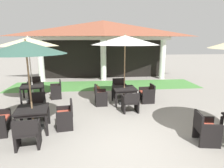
{
  "coord_description": "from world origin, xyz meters",
  "views": [
    {
      "loc": [
        -0.68,
        -4.41,
        2.75
      ],
      "look_at": [
        0.07,
        3.33,
        0.93
      ],
      "focal_mm": 30.78,
      "sensor_mm": 36.0,
      "label": 1
    }
  ],
  "objects": [
    {
      "name": "patio_table_far_back",
      "position": [
        -3.49,
        4.4,
        0.63
      ],
      "size": [
        1.16,
        1.16,
        0.72
      ],
      "rotation": [
        0.0,
        0.0,
        0.21
      ],
      "color": "black",
      "rests_on": "ground"
    },
    {
      "name": "patio_chair_far_back_east",
      "position": [
        -2.46,
        4.61,
        0.4
      ],
      "size": [
        0.59,
        0.64,
        0.86
      ],
      "rotation": [
        0.0,
        0.0,
        -4.5
      ],
      "color": "black",
      "rests_on": "ground"
    },
    {
      "name": "lawn_strip",
      "position": [
        0.0,
        7.02,
        0.0
      ],
      "size": [
        11.29,
        2.56,
        0.01
      ],
      "primitive_type": "cube",
      "color": "#47843D",
      "rests_on": "ground"
    },
    {
      "name": "patio_chair_near_foreground_north",
      "position": [
        -2.69,
        2.2,
        0.41
      ],
      "size": [
        0.67,
        0.66,
        0.91
      ],
      "rotation": [
        0.0,
        0.0,
        -2.99
      ],
      "color": "black",
      "rests_on": "ground"
    },
    {
      "name": "patio_chair_near_foreground_east",
      "position": [
        -1.59,
        1.37,
        0.41
      ],
      "size": [
        0.59,
        0.69,
        0.87
      ],
      "rotation": [
        0.0,
        0.0,
        -4.56
      ],
      "color": "black",
      "rests_on": "ground"
    },
    {
      "name": "patio_table_mid_right",
      "position": [
        0.63,
        3.54,
        0.61
      ],
      "size": [
        1.03,
        1.03,
        0.71
      ],
      "rotation": [
        0.0,
        0.0,
        0.07
      ],
      "color": "black",
      "rests_on": "ground"
    },
    {
      "name": "patio_chair_mid_right_north",
      "position": [
        0.56,
        4.61,
        0.4
      ],
      "size": [
        0.66,
        0.62,
        0.87
      ],
      "rotation": [
        0.0,
        0.0,
        -3.08
      ],
      "color": "black",
      "rests_on": "ground"
    },
    {
      "name": "patio_umbrella_far_back",
      "position": [
        -3.49,
        4.4,
        2.63
      ],
      "size": [
        2.59,
        2.59,
        2.9
      ],
      "color": "#2D2D2D",
      "rests_on": "ground"
    },
    {
      "name": "patio_chair_near_foreground_south",
      "position": [
        -2.41,
        0.27,
        0.41
      ],
      "size": [
        0.67,
        0.59,
        0.83
      ],
      "rotation": [
        0.0,
        0.0,
        0.15
      ],
      "color": "black",
      "rests_on": "ground"
    },
    {
      "name": "patio_umbrella_mid_right",
      "position": [
        0.63,
        3.54,
        2.7
      ],
      "size": [
        2.79,
        2.79,
        2.97
      ],
      "color": "#2D2D2D",
      "rests_on": "ground"
    },
    {
      "name": "background_pavilion",
      "position": [
        0.0,
        8.77,
        3.07
      ],
      "size": [
        9.49,
        2.5,
        3.95
      ],
      "color": "white",
      "rests_on": "ground"
    },
    {
      "name": "patio_umbrella_near_foreground",
      "position": [
        -2.55,
        1.23,
        2.5
      ],
      "size": [
        2.26,
        2.26,
        2.77
      ],
      "color": "#2D2D2D",
      "rests_on": "ground"
    },
    {
      "name": "patio_chair_far_back_north",
      "position": [
        -3.7,
        5.43,
        0.42
      ],
      "size": [
        0.73,
        0.69,
        0.87
      ],
      "rotation": [
        0.0,
        0.0,
        -2.93
      ],
      "color": "black",
      "rests_on": "ground"
    },
    {
      "name": "terracotta_urn",
      "position": [
        -0.52,
        5.53,
        0.17
      ],
      "size": [
        0.35,
        0.35,
        0.42
      ],
      "color": "brown",
      "rests_on": "ground"
    },
    {
      "name": "patio_table_near_foreground",
      "position": [
        -2.55,
        1.23,
        0.63
      ],
      "size": [
        1.04,
        1.04,
        0.73
      ],
      "rotation": [
        0.0,
        0.0,
        0.15
      ],
      "color": "black",
      "rests_on": "ground"
    },
    {
      "name": "patio_chair_mid_right_east",
      "position": [
        1.68,
        3.61,
        0.39
      ],
      "size": [
        0.61,
        0.63,
        0.8
      ],
      "rotation": [
        0.0,
        0.0,
        -4.65
      ],
      "color": "black",
      "rests_on": "ground"
    },
    {
      "name": "patio_chair_mid_right_west",
      "position": [
        -0.43,
        3.47,
        0.4
      ],
      "size": [
        0.54,
        0.65,
        0.86
      ],
      "rotation": [
        0.0,
        0.0,
        -1.51
      ],
      "color": "black",
      "rests_on": "ground"
    },
    {
      "name": "patio_chair_mid_right_south",
      "position": [
        0.7,
        2.49,
        0.39
      ],
      "size": [
        0.63,
        0.56,
        0.8
      ],
      "rotation": [
        0.0,
        0.0,
        0.07
      ],
      "color": "black",
      "rests_on": "ground"
    },
    {
      "name": "ground_plane",
      "position": [
        0.0,
        0.0,
        0.0
      ],
      "size": [
        60.0,
        60.0,
        0.0
      ],
      "primitive_type": "plane",
      "color": "gray"
    },
    {
      "name": "patio_chair_mid_left_west",
      "position": [
        2.28,
        0.06,
        0.4
      ],
      "size": [
        0.64,
        0.67,
        0.86
      ],
      "rotation": [
        0.0,
        0.0,
        -1.74
      ],
      "color": "black",
      "rests_on": "ground"
    }
  ]
}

